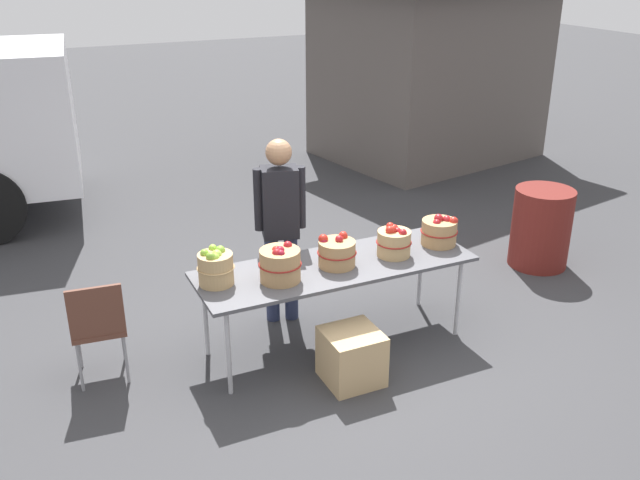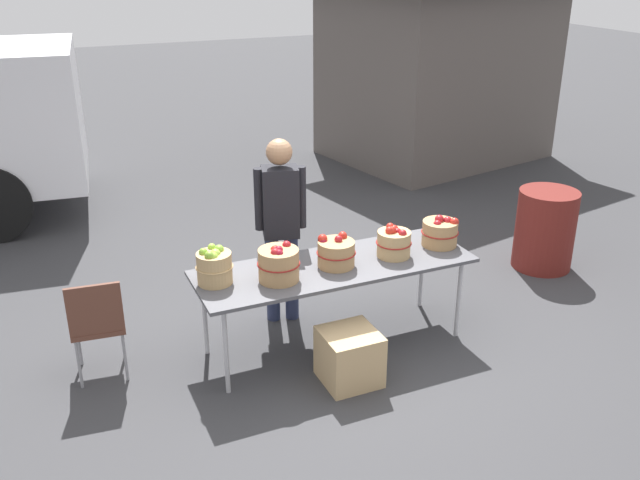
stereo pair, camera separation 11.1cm
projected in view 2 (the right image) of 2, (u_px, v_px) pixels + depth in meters
ground_plane at (334, 344)px, 5.95m from camera, size 40.00×40.00×0.00m
market_table at (335, 269)px, 5.67m from camera, size 2.30×0.76×0.75m
apple_basket_green_0 at (214, 266)px, 5.30m from camera, size 0.29×0.29×0.30m
apple_basket_red_0 at (279, 264)px, 5.34m from camera, size 0.34×0.34×0.29m
apple_basket_red_1 at (335, 253)px, 5.59m from camera, size 0.32×0.32×0.26m
apple_basket_red_2 at (394, 242)px, 5.76m from camera, size 0.30×0.30×0.27m
apple_basket_red_3 at (440, 232)px, 5.97m from camera, size 0.32×0.32×0.27m
vendor_adult at (281, 217)px, 5.98m from camera, size 0.43×0.29×1.68m
food_kiosk at (437, 67)px, 10.75m from camera, size 3.99×3.51×2.74m
folding_chair at (97, 321)px, 5.30m from camera, size 0.44×0.44×0.86m
trash_barrel at (545, 229)px, 7.22m from camera, size 0.61×0.61×0.84m
produce_crate at (349, 357)px, 5.37m from camera, size 0.43×0.43×0.43m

